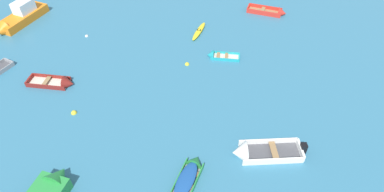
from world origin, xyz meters
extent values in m
cone|color=#288C3D|center=(-6.22, 16.05, 0.50)|extent=(1.68, 1.32, 1.60)
cube|color=beige|center=(1.71, 30.89, 0.04)|extent=(2.51, 1.19, 0.07)
cube|color=teal|center=(1.76, 30.39, 0.14)|extent=(2.53, 0.33, 0.28)
cube|color=teal|center=(1.66, 31.39, 0.14)|extent=(2.53, 0.33, 0.28)
cube|color=teal|center=(2.97, 31.02, 0.14)|extent=(0.20, 0.99, 0.28)
cone|color=teal|center=(0.40, 30.75, 0.16)|extent=(0.68, 1.02, 0.96)
cube|color=#937047|center=(1.84, 30.90, 0.20)|extent=(0.36, 0.92, 0.03)
cube|color=#937047|center=(1.10, 30.82, 0.20)|extent=(0.36, 0.92, 0.03)
cube|color=beige|center=(-11.80, 24.10, 0.05)|extent=(3.30, 1.47, 0.10)
cube|color=maroon|center=(-11.86, 24.73, 0.20)|extent=(3.33, 0.39, 0.40)
cube|color=maroon|center=(-11.75, 23.47, 0.20)|extent=(3.33, 0.39, 0.40)
cube|color=maroon|center=(-13.47, 23.95, 0.20)|extent=(0.24, 1.24, 0.40)
cone|color=maroon|center=(-10.07, 24.26, 0.22)|extent=(0.87, 1.27, 1.21)
cube|color=#937047|center=(-11.98, 24.08, 0.28)|extent=(0.45, 1.15, 0.03)
cube|color=#4C4C51|center=(6.28, 21.09, 0.07)|extent=(4.09, 2.50, 0.13)
cube|color=white|center=(6.51, 20.33, 0.27)|extent=(3.87, 1.21, 0.54)
cube|color=white|center=(6.06, 21.85, 0.27)|extent=(3.87, 1.21, 0.54)
cube|color=white|center=(8.20, 21.65, 0.27)|extent=(0.59, 1.54, 0.54)
cone|color=white|center=(4.29, 20.51, 0.30)|extent=(1.30, 1.72, 1.52)
cube|color=#937047|center=(6.48, 21.15, 0.38)|extent=(0.80, 1.48, 0.03)
cube|color=black|center=(8.36, 21.70, 0.46)|extent=(0.47, 0.49, 0.76)
cube|color=gray|center=(-16.62, 25.75, 0.19)|extent=(1.11, 0.41, 0.38)
ellipsoid|color=yellow|center=(-1.44, 34.37, 0.15)|extent=(0.97, 3.46, 0.31)
torus|color=black|center=(-1.44, 34.37, 0.29)|extent=(0.46, 0.46, 0.07)
cube|color=#99754C|center=(4.60, 39.78, 0.06)|extent=(3.51, 1.49, 0.13)
cube|color=red|center=(4.66, 40.40, 0.25)|extent=(3.55, 0.42, 0.50)
cube|color=red|center=(4.54, 39.16, 0.25)|extent=(3.55, 0.42, 0.50)
cube|color=red|center=(2.82, 39.95, 0.25)|extent=(0.24, 1.23, 0.50)
cone|color=red|center=(6.44, 39.61, 0.28)|extent=(0.93, 1.27, 1.20)
cube|color=#937047|center=(4.41, 39.80, 0.35)|extent=(0.47, 1.15, 0.03)
cube|color=gray|center=(1.39, 17.56, 0.05)|extent=(1.49, 3.23, 0.09)
cube|color=#288C3D|center=(0.84, 17.64, 0.19)|extent=(0.54, 3.22, 0.37)
cube|color=#288C3D|center=(1.95, 17.48, 0.19)|extent=(0.54, 3.22, 0.37)
cone|color=#288C3D|center=(1.64, 19.23, 0.21)|extent=(1.17, 0.89, 1.08)
cube|color=#937047|center=(1.37, 17.40, 0.26)|extent=(1.05, 0.48, 0.03)
cube|color=#937047|center=(1.51, 18.33, 0.26)|extent=(1.05, 0.48, 0.03)
ellipsoid|color=#19478C|center=(1.39, 17.56, 0.49)|extent=(1.40, 2.95, 0.34)
cube|color=orange|center=(-19.59, 32.34, 0.41)|extent=(2.89, 5.73, 0.82)
cone|color=orange|center=(-20.10, 29.54, 0.45)|extent=(1.79, 1.37, 1.62)
cube|color=white|center=(-19.49, 32.87, 1.39)|extent=(1.72, 2.19, 1.14)
cube|color=black|center=(-19.65, 32.01, 1.62)|extent=(1.32, 0.40, 0.50)
sphere|color=yellow|center=(-1.37, 29.14, 0.00)|extent=(0.40, 0.40, 0.40)
sphere|color=silver|center=(-11.98, 31.21, 0.00)|extent=(0.32, 0.32, 0.32)
sphere|color=yellow|center=(-8.22, 21.52, 0.00)|extent=(0.43, 0.43, 0.43)
camera|label=1|loc=(4.20, 7.20, 17.82)|focal=30.57mm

